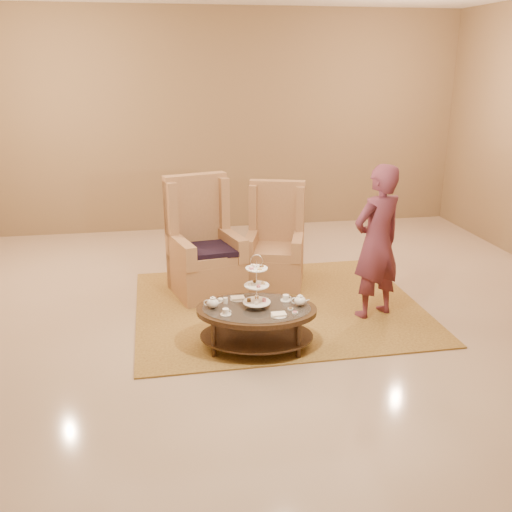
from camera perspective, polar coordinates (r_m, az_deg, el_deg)
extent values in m
plane|color=#BEA68D|center=(6.07, 1.03, -7.16)|extent=(8.00, 8.00, 0.00)
cube|color=white|center=(6.07, 1.03, -7.16)|extent=(8.00, 8.00, 0.02)
cube|color=olive|center=(9.46, -3.62, 13.21)|extent=(8.00, 0.04, 3.50)
cube|color=#AA8B3C|center=(6.57, 2.22, -5.01)|extent=(3.22, 2.70, 0.02)
cylinder|color=black|center=(5.41, -4.24, -8.37)|extent=(0.06, 0.06, 0.38)
cylinder|color=black|center=(5.40, 4.30, -8.43)|extent=(0.06, 0.06, 0.38)
cylinder|color=black|center=(5.79, -3.88, -6.49)|extent=(0.06, 0.06, 0.38)
cylinder|color=black|center=(5.78, 4.07, -6.54)|extent=(0.06, 0.06, 0.38)
cylinder|color=white|center=(5.38, 0.06, -2.85)|extent=(0.01, 0.01, 0.47)
torus|color=white|center=(5.30, 0.06, -0.47)|extent=(0.12, 0.03, 0.12)
cylinder|color=white|center=(5.45, 0.06, -4.61)|extent=(0.31, 0.31, 0.01)
cylinder|color=white|center=(5.39, 0.06, -2.95)|extent=(0.28, 0.28, 0.01)
cylinder|color=white|center=(5.33, 0.06, -1.24)|extent=(0.24, 0.24, 0.01)
cylinder|color=#BE616B|center=(5.45, 0.83, -4.43)|extent=(0.04, 0.04, 0.03)
cylinder|color=tan|center=(5.51, 0.07, -4.12)|extent=(0.04, 0.04, 0.03)
cylinder|color=brown|center=(5.45, -0.71, -4.42)|extent=(0.04, 0.04, 0.03)
cylinder|color=white|center=(5.38, 0.05, -4.73)|extent=(0.04, 0.04, 0.03)
ellipsoid|color=tan|center=(5.40, 0.73, -2.69)|extent=(0.05, 0.05, 0.03)
ellipsoid|color=brown|center=(5.44, -0.13, -2.52)|extent=(0.05, 0.05, 0.03)
ellipsoid|color=white|center=(5.36, -0.61, -2.83)|extent=(0.05, 0.05, 0.03)
ellipsoid|color=#BE616B|center=(5.32, 0.26, -3.00)|extent=(0.05, 0.05, 0.03)
cube|color=brown|center=(5.35, 0.57, -0.99)|extent=(0.05, 0.04, 0.02)
cube|color=white|center=(5.37, -0.28, -0.93)|extent=(0.05, 0.04, 0.02)
cube|color=#BE616B|center=(5.29, -0.46, -1.22)|extent=(0.05, 0.04, 0.02)
cube|color=tan|center=(5.28, 0.40, -1.28)|extent=(0.05, 0.04, 0.02)
ellipsoid|color=white|center=(5.46, -4.34, -4.70)|extent=(0.13, 0.13, 0.09)
cylinder|color=white|center=(5.44, -4.36, -4.24)|extent=(0.06, 0.06, 0.01)
sphere|color=white|center=(5.44, -4.36, -4.12)|extent=(0.02, 0.02, 0.02)
cone|color=white|center=(5.45, -3.60, -4.66)|extent=(0.07, 0.04, 0.05)
torus|color=white|center=(5.47, -4.94, -4.69)|extent=(0.07, 0.02, 0.06)
ellipsoid|color=white|center=(5.51, 4.43, -4.48)|extent=(0.13, 0.13, 0.09)
cylinder|color=white|center=(5.49, 4.44, -4.02)|extent=(0.06, 0.06, 0.01)
sphere|color=white|center=(5.49, 4.44, -3.91)|extent=(0.02, 0.02, 0.02)
cone|color=white|center=(5.51, 5.17, -4.43)|extent=(0.07, 0.04, 0.05)
torus|color=white|center=(5.51, 3.83, -4.48)|extent=(0.07, 0.02, 0.06)
cylinder|color=white|center=(5.33, -3.05, -5.84)|extent=(0.12, 0.12, 0.01)
cylinder|color=white|center=(5.32, -3.05, -5.55)|extent=(0.07, 0.07, 0.05)
torus|color=white|center=(5.32, -2.66, -5.55)|extent=(0.03, 0.01, 0.03)
cylinder|color=white|center=(5.63, 2.99, -4.44)|extent=(0.12, 0.12, 0.01)
cylinder|color=white|center=(5.62, 3.00, -4.16)|extent=(0.07, 0.07, 0.05)
torus|color=white|center=(5.62, 3.36, -4.16)|extent=(0.03, 0.01, 0.03)
cylinder|color=white|center=(5.65, -1.84, -4.33)|extent=(0.18, 0.18, 0.01)
cube|color=white|center=(5.65, -1.84, -4.21)|extent=(0.13, 0.10, 0.02)
cylinder|color=white|center=(5.30, 2.30, -5.96)|extent=(0.18, 0.18, 0.01)
cube|color=white|center=(5.30, 2.30, -5.83)|extent=(0.13, 0.10, 0.02)
cylinder|color=white|center=(5.56, -3.06, -4.47)|extent=(0.05, 0.05, 0.06)
cylinder|color=white|center=(5.36, 3.91, -5.68)|extent=(0.06, 0.06, 0.01)
cylinder|color=#BE616B|center=(5.36, 3.92, -5.58)|extent=(0.04, 0.04, 0.01)
cylinder|color=white|center=(5.43, 3.47, -5.30)|extent=(0.06, 0.06, 0.01)
cylinder|color=brown|center=(5.43, 3.47, -5.21)|extent=(0.04, 0.04, 0.01)
cylinder|color=white|center=(5.65, -3.59, -4.36)|extent=(0.06, 0.06, 0.01)
cylinder|color=white|center=(5.64, -3.59, -4.27)|extent=(0.04, 0.04, 0.01)
cube|color=#AB7A50|center=(6.87, -4.94, -2.02)|extent=(0.93, 0.93, 0.45)
cube|color=#AB7A50|center=(6.72, -4.84, 0.08)|extent=(0.79, 0.79, 0.11)
cube|color=#AB7A50|center=(7.00, -5.96, 2.46)|extent=(0.77, 0.35, 1.41)
cube|color=#AB7A50|center=(6.78, -8.52, 4.67)|extent=(0.17, 0.26, 0.65)
cube|color=#AB7A50|center=(6.99, -3.41, 5.26)|extent=(0.17, 0.26, 0.65)
cube|color=#AB7A50|center=(6.60, -7.41, 0.42)|extent=(0.31, 0.69, 0.28)
cube|color=#AB7A50|center=(6.81, -2.39, 1.13)|extent=(0.31, 0.69, 0.28)
cube|color=black|center=(6.67, -4.76, 0.62)|extent=(0.66, 0.61, 0.06)
cube|color=#AB7A50|center=(7.13, 1.86, -1.35)|extent=(0.86, 0.86, 0.41)
cube|color=#AB7A50|center=(7.00, 1.84, 0.48)|extent=(0.73, 0.73, 0.10)
cube|color=#AB7A50|center=(7.26, 2.10, 2.62)|extent=(0.70, 0.33, 1.27)
cube|color=#AB7A50|center=(7.18, -0.25, 4.87)|extent=(0.16, 0.23, 0.59)
cube|color=#AB7A50|center=(7.13, 4.46, 4.71)|extent=(0.16, 0.23, 0.59)
cube|color=#AB7A50|center=(7.00, -0.47, 1.18)|extent=(0.29, 0.63, 0.25)
cube|color=#AB7A50|center=(6.96, 4.18, 1.00)|extent=(0.29, 0.63, 0.25)
imported|color=brown|center=(6.18, 12.00, 1.30)|extent=(0.72, 0.60, 1.68)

